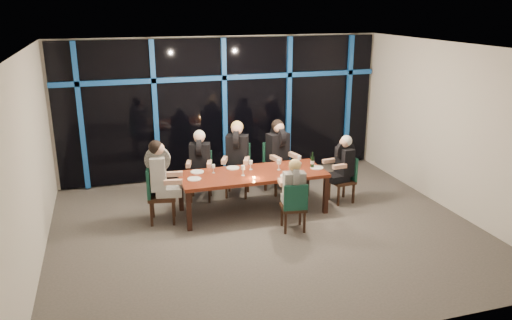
# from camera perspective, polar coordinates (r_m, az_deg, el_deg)

# --- Properties ---
(room) EXTENTS (7.04, 7.00, 3.02)m
(room) POSITION_cam_1_polar(r_m,az_deg,el_deg) (7.82, 1.29, 5.55)
(room) COLOR #5C5651
(room) RESTS_ON ground
(window_wall) EXTENTS (6.86, 0.43, 2.94)m
(window_wall) POSITION_cam_1_polar(r_m,az_deg,el_deg) (10.69, -3.62, 6.19)
(window_wall) COLOR black
(window_wall) RESTS_ON ground
(dining_table) EXTENTS (2.60, 1.00, 0.75)m
(dining_table) POSITION_cam_1_polar(r_m,az_deg,el_deg) (8.93, -0.38, -1.88)
(dining_table) COLOR maroon
(dining_table) RESTS_ON ground
(chair_far_left) EXTENTS (0.54, 0.54, 0.93)m
(chair_far_left) POSITION_cam_1_polar(r_m,az_deg,el_deg) (9.67, -6.33, -1.44)
(chair_far_left) COLOR black
(chair_far_left) RESTS_ON ground
(chair_far_mid) EXTENTS (0.62, 0.62, 1.02)m
(chair_far_mid) POSITION_cam_1_polar(r_m,az_deg,el_deg) (9.82, -2.10, -0.75)
(chair_far_mid) COLOR black
(chair_far_mid) RESTS_ON ground
(chair_far_right) EXTENTS (0.57, 0.57, 1.01)m
(chair_far_right) POSITION_cam_1_polar(r_m,az_deg,el_deg) (9.99, 2.33, -0.46)
(chair_far_right) COLOR black
(chair_far_right) RESTS_ON ground
(chair_end_left) EXTENTS (0.53, 0.53, 1.00)m
(chair_end_left) POSITION_cam_1_polar(r_m,az_deg,el_deg) (8.73, -11.29, -3.55)
(chair_end_left) COLOR black
(chair_end_left) RESTS_ON ground
(chair_end_right) EXTENTS (0.46, 0.46, 0.89)m
(chair_end_right) POSITION_cam_1_polar(r_m,az_deg,el_deg) (9.63, 10.19, -1.86)
(chair_end_right) COLOR black
(chair_end_right) RESTS_ON ground
(chair_near_mid) EXTENTS (0.45, 0.45, 0.85)m
(chair_near_mid) POSITION_cam_1_polar(r_m,az_deg,el_deg) (8.26, 4.40, -5.11)
(chair_near_mid) COLOR black
(chair_near_mid) RESTS_ON ground
(diner_far_left) EXTENTS (0.54, 0.63, 0.91)m
(diner_far_left) POSITION_cam_1_polar(r_m,az_deg,el_deg) (9.48, -6.45, 0.53)
(diner_far_left) COLOR black
(diner_far_left) RESTS_ON ground
(diner_far_mid) EXTENTS (0.63, 0.70, 0.99)m
(diner_far_mid) POSITION_cam_1_polar(r_m,az_deg,el_deg) (9.62, -2.19, 1.37)
(diner_far_mid) COLOR black
(diner_far_mid) RESTS_ON ground
(diner_far_right) EXTENTS (0.57, 0.68, 0.98)m
(diner_far_right) POSITION_cam_1_polar(r_m,az_deg,el_deg) (9.81, 2.63, 1.63)
(diner_far_right) COLOR black
(diner_far_right) RESTS_ON ground
(diner_end_left) EXTENTS (0.66, 0.54, 0.97)m
(diner_end_left) POSITION_cam_1_polar(r_m,az_deg,el_deg) (8.60, -10.88, -1.07)
(diner_end_left) COLOR black
(diner_end_left) RESTS_ON ground
(diner_end_right) EXTENTS (0.58, 0.47, 0.87)m
(diner_end_right) POSITION_cam_1_polar(r_m,az_deg,el_deg) (9.48, 9.92, 0.10)
(diner_end_right) COLOR black
(diner_end_right) RESTS_ON ground
(diner_near_mid) EXTENTS (0.46, 0.56, 0.83)m
(diner_near_mid) POSITION_cam_1_polar(r_m,az_deg,el_deg) (8.20, 4.35, -2.71)
(diner_near_mid) COLOR black
(diner_near_mid) RESTS_ON ground
(plate_far_left) EXTENTS (0.24, 0.24, 0.01)m
(plate_far_left) POSITION_cam_1_polar(r_m,az_deg,el_deg) (8.99, -6.74, -1.35)
(plate_far_left) COLOR white
(plate_far_left) RESTS_ON dining_table
(plate_far_mid) EXTENTS (0.24, 0.24, 0.01)m
(plate_far_mid) POSITION_cam_1_polar(r_m,az_deg,el_deg) (9.15, -2.67, -0.90)
(plate_far_mid) COLOR white
(plate_far_mid) RESTS_ON dining_table
(plate_far_right) EXTENTS (0.24, 0.24, 0.01)m
(plate_far_right) POSITION_cam_1_polar(r_m,az_deg,el_deg) (9.43, 4.51, -0.38)
(plate_far_right) COLOR white
(plate_far_right) RESTS_ON dining_table
(plate_end_left) EXTENTS (0.24, 0.24, 0.01)m
(plate_end_left) POSITION_cam_1_polar(r_m,az_deg,el_deg) (8.64, -7.07, -2.16)
(plate_end_left) COLOR white
(plate_end_left) RESTS_ON dining_table
(plate_end_right) EXTENTS (0.24, 0.24, 0.01)m
(plate_end_right) POSITION_cam_1_polar(r_m,az_deg,el_deg) (9.22, 6.95, -0.87)
(plate_end_right) COLOR white
(plate_end_right) RESTS_ON dining_table
(plate_near_mid) EXTENTS (0.24, 0.24, 0.01)m
(plate_near_mid) POSITION_cam_1_polar(r_m,az_deg,el_deg) (8.74, 3.54, -1.83)
(plate_near_mid) COLOR white
(plate_near_mid) RESTS_ON dining_table
(wine_bottle) EXTENTS (0.07, 0.07, 0.30)m
(wine_bottle) POSITION_cam_1_polar(r_m,az_deg,el_deg) (9.19, 6.46, -0.21)
(wine_bottle) COLOR black
(wine_bottle) RESTS_ON dining_table
(water_pitcher) EXTENTS (0.12, 0.11, 0.19)m
(water_pitcher) POSITION_cam_1_polar(r_m,az_deg,el_deg) (8.87, 4.62, -0.94)
(water_pitcher) COLOR silver
(water_pitcher) RESTS_ON dining_table
(tea_light) EXTENTS (0.05, 0.05, 0.03)m
(tea_light) POSITION_cam_1_polar(r_m,az_deg,el_deg) (8.61, -0.22, -2.04)
(tea_light) COLOR #FFAD4C
(tea_light) RESTS_ON dining_table
(wine_glass_a) EXTENTS (0.07, 0.07, 0.18)m
(wine_glass_a) POSITION_cam_1_polar(r_m,az_deg,el_deg) (8.73, -1.49, -0.95)
(wine_glass_a) COLOR white
(wine_glass_a) RESTS_ON dining_table
(wine_glass_b) EXTENTS (0.07, 0.07, 0.17)m
(wine_glass_b) POSITION_cam_1_polar(r_m,az_deg,el_deg) (9.04, -0.61, -0.34)
(wine_glass_b) COLOR white
(wine_glass_b) RESTS_ON dining_table
(wine_glass_c) EXTENTS (0.07, 0.07, 0.19)m
(wine_glass_c) POSITION_cam_1_polar(r_m,az_deg,el_deg) (9.02, 2.63, -0.30)
(wine_glass_c) COLOR silver
(wine_glass_c) RESTS_ON dining_table
(wine_glass_d) EXTENTS (0.06, 0.06, 0.16)m
(wine_glass_d) POSITION_cam_1_polar(r_m,az_deg,el_deg) (8.89, -4.90, -0.78)
(wine_glass_d) COLOR silver
(wine_glass_d) RESTS_ON dining_table
(wine_glass_e) EXTENTS (0.07, 0.07, 0.18)m
(wine_glass_e) POSITION_cam_1_polar(r_m,az_deg,el_deg) (9.32, 4.98, 0.19)
(wine_glass_e) COLOR silver
(wine_glass_e) RESTS_ON dining_table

